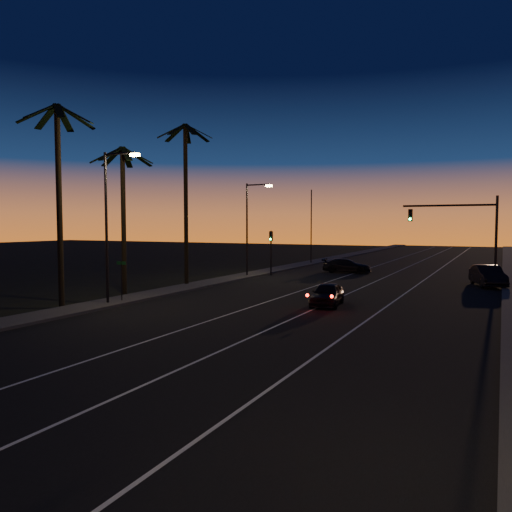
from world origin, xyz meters
The scene contains 17 objects.
road centered at (0.00, 30.00, 0.01)m, with size 20.00×170.00×0.01m, color black.
sidewalk_left centered at (-11.20, 30.00, 0.08)m, with size 2.40×170.00×0.16m, color #31312F.
lane_stripe_left centered at (-3.00, 30.00, 0.02)m, with size 0.12×160.00×0.01m, color silver.
lane_stripe_mid centered at (0.50, 30.00, 0.02)m, with size 0.12×160.00×0.01m, color silver.
lane_stripe_right centered at (4.00, 30.00, 0.02)m, with size 0.12×160.00×0.01m, color silver.
palm_near centered at (-12.60, 18.00, 7.07)m, with size 4.25×4.16×11.53m.
palm_mid centered at (-13.20, 24.00, 6.25)m, with size 4.25×4.16×10.03m.
palm_far centered at (-12.20, 30.00, 7.61)m, with size 4.25×4.16×12.53m.
streetlight_left_near centered at (-10.70, 20.00, 5.32)m, with size 2.55×0.26×9.00m.
streetlight_left_far centered at (-10.69, 38.00, 5.06)m, with size 2.55×0.26×8.50m.
street_sign centered at (-10.80, 21.00, 1.66)m, with size 0.70×0.06×2.60m.
signal_mast centered at (7.14, 39.99, 4.78)m, with size 7.10×0.41×7.00m.
signal_post centered at (-9.50, 39.98, 2.89)m, with size 0.28×0.37×4.20m.
far_pole_left centered at (-11.00, 55.00, 4.50)m, with size 0.14×0.14×9.00m, color black.
lead_car centered at (0.75, 25.65, 0.69)m, with size 2.14×4.60×1.35m.
right_car centered at (9.00, 39.90, 0.82)m, with size 3.04×5.21×1.62m.
cross_car centered at (-3.84, 45.65, 0.70)m, with size 5.01×2.66×1.38m.
Camera 1 is at (9.96, -2.42, 4.79)m, focal length 35.00 mm.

